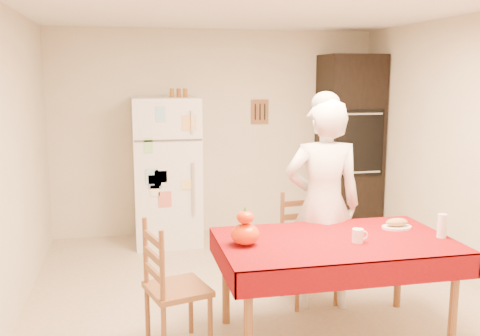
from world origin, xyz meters
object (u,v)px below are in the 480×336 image
object	(u,v)px
refrigerator	(167,171)
dining_table	(335,248)
chair_far	(306,243)
coffee_mug	(358,236)
bread_plate	(397,227)
seated_woman	(323,205)
pumpkin_lower	(245,234)
oven_cabinet	(349,144)
wine_glass	(442,226)
chair_left	(169,283)

from	to	relation	value
refrigerator	dining_table	xyz separation A→B (m)	(1.02, -2.62, -0.16)
dining_table	chair_far	size ratio (longest dim) A/B	1.79
coffee_mug	bread_plate	world-z (taller)	coffee_mug
refrigerator	seated_woman	xyz separation A→B (m)	(1.13, -2.08, 0.03)
pumpkin_lower	bread_plate	bearing A→B (deg)	6.98
dining_table	coffee_mug	bearing A→B (deg)	-41.30
oven_cabinet	wine_glass	xyz separation A→B (m)	(-0.48, -2.79, -0.25)
seated_woman	wine_glass	world-z (taller)	seated_woman
dining_table	coffee_mug	size ratio (longest dim) A/B	17.00
seated_woman	bread_plate	distance (m)	0.61
refrigerator	seated_woman	world-z (taller)	seated_woman
refrigerator	chair_far	distance (m)	2.19
refrigerator	pumpkin_lower	size ratio (longest dim) A/B	8.30
chair_left	seated_woman	distance (m)	1.46
oven_cabinet	chair_left	world-z (taller)	oven_cabinet
dining_table	seated_woman	world-z (taller)	seated_woman
chair_far	coffee_mug	size ratio (longest dim) A/B	9.50
refrigerator	wine_glass	size ratio (longest dim) A/B	9.66
oven_cabinet	pumpkin_lower	size ratio (longest dim) A/B	10.75
oven_cabinet	coffee_mug	distance (m)	3.02
refrigerator	chair_far	size ratio (longest dim) A/B	1.79
chair_far	wine_glass	distance (m)	1.18
dining_table	wine_glass	world-z (taller)	wine_glass
chair_left	coffee_mug	size ratio (longest dim) A/B	9.50
wine_glass	chair_far	bearing A→B (deg)	131.66
oven_cabinet	chair_left	size ratio (longest dim) A/B	2.32
wine_glass	dining_table	bearing A→B (deg)	171.16
seated_woman	pumpkin_lower	xyz separation A→B (m)	(-0.78, -0.53, -0.04)
wine_glass	coffee_mug	bearing A→B (deg)	179.00
pumpkin_lower	wine_glass	size ratio (longest dim) A/B	1.16
refrigerator	pumpkin_lower	bearing A→B (deg)	-82.40
chair_left	pumpkin_lower	distance (m)	0.63
dining_table	chair_far	xyz separation A→B (m)	(0.03, 0.72, -0.18)
oven_cabinet	bread_plate	size ratio (longest dim) A/B	9.17
oven_cabinet	chair_left	bearing A→B (deg)	-133.31
coffee_mug	pumpkin_lower	distance (m)	0.81
bread_plate	chair_left	bearing A→B (deg)	-176.31
chair_far	coffee_mug	xyz separation A→B (m)	(0.09, -0.84, 0.30)
oven_cabinet	wine_glass	size ratio (longest dim) A/B	12.50
seated_woman	pumpkin_lower	distance (m)	0.95
chair_left	oven_cabinet	bearing A→B (deg)	-58.50
dining_table	seated_woman	xyz separation A→B (m)	(0.11, 0.54, 0.19)
dining_table	chair_left	world-z (taller)	chair_left
chair_left	coffee_mug	world-z (taller)	chair_left
coffee_mug	pumpkin_lower	bearing A→B (deg)	171.38
chair_left	pumpkin_lower	size ratio (longest dim) A/B	4.64
bread_plate	wine_glass	bearing A→B (deg)	-54.07
chair_left	pumpkin_lower	bearing A→B (deg)	-109.18
coffee_mug	bread_plate	distance (m)	0.53
refrigerator	dining_table	world-z (taller)	refrigerator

